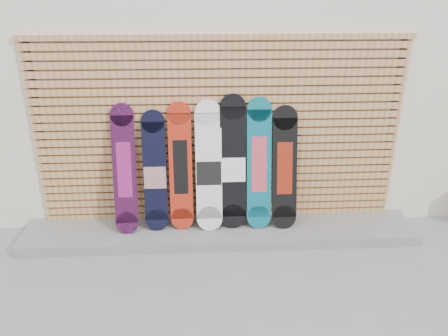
{
  "coord_description": "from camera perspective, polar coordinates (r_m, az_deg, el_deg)",
  "views": [
    {
      "loc": [
        -0.35,
        -3.81,
        2.79
      ],
      "look_at": [
        -0.11,
        0.75,
        0.85
      ],
      "focal_mm": 35.0,
      "sensor_mm": 36.0,
      "label": 1
    }
  ],
  "objects": [
    {
      "name": "snowboard_5",
      "position": [
        5.01,
        4.6,
        0.47
      ],
      "size": [
        0.28,
        0.33,
        1.51
      ],
      "color": "#0C6173",
      "rests_on": "concrete_step"
    },
    {
      "name": "building",
      "position": [
        7.42,
        3.7,
        15.32
      ],
      "size": [
        12.0,
        5.0,
        3.6
      ],
      "primitive_type": "cube",
      "color": "silver",
      "rests_on": "ground"
    },
    {
      "name": "snowboard_2",
      "position": [
        5.0,
        -5.69,
        0.11
      ],
      "size": [
        0.26,
        0.3,
        1.47
      ],
      "color": "#B42513",
      "rests_on": "concrete_step"
    },
    {
      "name": "snowboard_6",
      "position": [
        5.07,
        7.92,
        -0.03
      ],
      "size": [
        0.29,
        0.35,
        1.41
      ],
      "color": "black",
      "rests_on": "concrete_step"
    },
    {
      "name": "slat_wall",
      "position": [
        5.04,
        -0.62,
        4.72
      ],
      "size": [
        4.26,
        0.08,
        2.29
      ],
      "color": "tan",
      "rests_on": "ground"
    },
    {
      "name": "snowboard_0",
      "position": [
        5.04,
        -12.88,
        -0.24
      ],
      "size": [
        0.26,
        0.37,
        1.46
      ],
      "color": "black",
      "rests_on": "concrete_step"
    },
    {
      "name": "snowboard_3",
      "position": [
        4.97,
        -2.0,
        0.04
      ],
      "size": [
        0.3,
        0.35,
        1.49
      ],
      "color": "white",
      "rests_on": "concrete_step"
    },
    {
      "name": "snowboard_4",
      "position": [
        4.99,
        1.2,
        0.53
      ],
      "size": [
        0.29,
        0.31,
        1.55
      ],
      "color": "black",
      "rests_on": "concrete_step"
    },
    {
      "name": "snowboard_1",
      "position": [
        5.03,
        -9.02,
        -0.57
      ],
      "size": [
        0.26,
        0.32,
        1.38
      ],
      "color": "black",
      "rests_on": "concrete_step"
    },
    {
      "name": "concrete_step",
      "position": [
        5.25,
        -0.43,
        -8.26
      ],
      "size": [
        4.6,
        0.7,
        0.12
      ],
      "primitive_type": "cube",
      "color": "gray",
      "rests_on": "ground"
    },
    {
      "name": "ground",
      "position": [
        4.73,
        1.82,
        -13.11
      ],
      "size": [
        80.0,
        80.0,
        0.0
      ],
      "primitive_type": "plane",
      "color": "gray",
      "rests_on": "ground"
    }
  ]
}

